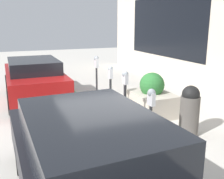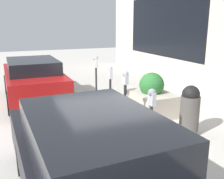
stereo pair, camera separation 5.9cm
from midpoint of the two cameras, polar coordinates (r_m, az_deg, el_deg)
ground_plane at (r=7.02m, az=-0.85°, el=-7.45°), size 40.00×40.00×0.00m
curb_strip at (r=6.99m, az=-1.47°, el=-7.39°), size 19.00×0.16×0.04m
parking_meter_nearest at (r=5.48m, az=8.32°, el=-3.23°), size 0.20×0.17×1.31m
parking_meter_second at (r=6.37m, az=2.63°, el=-0.08°), size 0.18×0.15×1.49m
parking_meter_middle at (r=7.30m, az=-0.61°, el=1.50°), size 0.16×0.13×1.45m
parking_meter_fourth at (r=8.25m, az=-3.70°, el=4.39°), size 0.19×0.16×1.61m
planter_box at (r=7.71m, az=8.31°, el=-1.86°), size 1.43×1.03×1.23m
parked_car_front at (r=3.69m, az=-4.92°, el=-15.38°), size 4.47×1.88×1.49m
parked_car_middle at (r=9.27m, az=-16.96°, el=2.35°), size 4.16×1.81×1.43m
trash_bin at (r=6.44m, az=16.31°, el=-4.33°), size 0.45×0.45×1.21m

